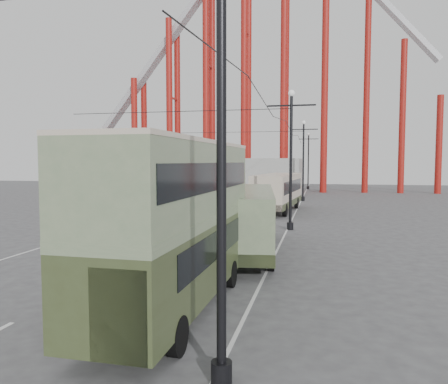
% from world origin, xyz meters
% --- Properties ---
extents(ground, '(160.00, 160.00, 0.00)m').
position_xyz_m(ground, '(0.00, 0.00, 0.00)').
color(ground, '#454447').
rests_on(ground, ground).
extents(road_markings, '(12.52, 120.00, 0.01)m').
position_xyz_m(road_markings, '(-0.86, 19.70, 0.01)').
color(road_markings, silver).
rests_on(road_markings, ground).
extents(lamp_post_mid, '(3.20, 0.44, 9.32)m').
position_xyz_m(lamp_post_mid, '(5.60, 18.00, 4.68)').
color(lamp_post_mid, black).
rests_on(lamp_post_mid, ground).
extents(lamp_post_far, '(3.20, 0.44, 9.32)m').
position_xyz_m(lamp_post_far, '(5.60, 40.00, 4.68)').
color(lamp_post_far, black).
rests_on(lamp_post_far, ground).
extents(lamp_post_distant, '(3.20, 0.44, 9.32)m').
position_xyz_m(lamp_post_distant, '(5.60, 62.00, 4.68)').
color(lamp_post_distant, black).
rests_on(lamp_post_distant, ground).
extents(roller_coaster, '(52.95, 5.00, 55.48)m').
position_xyz_m(roller_coaster, '(-2.49, 56.89, 22.92)').
color(roller_coaster, '#9C1211').
rests_on(roller_coaster, ground).
extents(fairground_shed, '(22.00, 10.00, 5.00)m').
position_xyz_m(fairground_shed, '(-6.00, 47.00, 2.50)').
color(fairground_shed, '#9F9F9A').
rests_on(fairground_shed, ground).
extents(double_decker_bus, '(2.64, 9.79, 5.23)m').
position_xyz_m(double_decker_bus, '(3.24, 1.22, 2.93)').
color(double_decker_bus, '#374022').
rests_on(double_decker_bus, ground).
extents(single_decker_green, '(4.00, 11.45, 3.17)m').
position_xyz_m(single_decker_green, '(3.93, 10.20, 1.79)').
color(single_decker_green, '#697C5A').
rests_on(single_decker_green, ground).
extents(single_decker_cream, '(3.79, 11.27, 3.44)m').
position_xyz_m(single_decker_cream, '(3.78, 28.57, 1.94)').
color(single_decker_cream, beige).
rests_on(single_decker_cream, ground).
extents(pedestrian, '(0.74, 0.61, 1.74)m').
position_xyz_m(pedestrian, '(3.00, 12.69, 0.87)').
color(pedestrian, black).
rests_on(pedestrian, ground).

